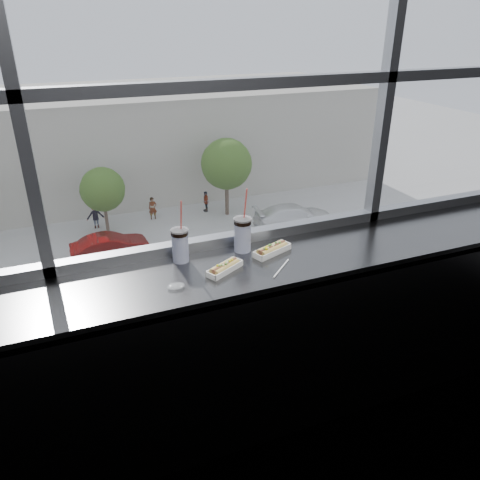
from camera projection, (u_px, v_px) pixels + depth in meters
name	position (u px, v px, depth m)	size (l,w,h in m)	color
wall_back_lower	(231.00, 320.00, 3.01)	(6.00, 6.00, 0.00)	black
window_glass	(226.00, 20.00, 2.27)	(6.00, 6.00, 0.00)	silver
window_mullions	(227.00, 20.00, 2.25)	(6.00, 0.08, 2.40)	gray
counter	(248.00, 268.00, 2.55)	(6.00, 0.55, 0.06)	#5A5A5A
counter_fascia	(265.00, 372.00, 2.56)	(6.00, 0.04, 1.04)	#5A5A5A
hotdog_tray_left	(225.00, 267.00, 2.46)	(0.23, 0.17, 0.05)	white
hotdog_tray_right	(272.00, 249.00, 2.64)	(0.25, 0.16, 0.06)	white
soda_cup_left	(180.00, 244.00, 2.53)	(0.10, 0.10, 0.36)	white
soda_cup_right	(243.00, 233.00, 2.64)	(0.10, 0.10, 0.38)	white
loose_straw	(281.00, 268.00, 2.49)	(0.01, 0.01, 0.22)	white
wrapper	(176.00, 286.00, 2.31)	(0.09, 0.07, 0.02)	silver
plaza_ground	(69.00, 172.00, 44.40)	(120.00, 120.00, 0.00)	#B0AEAB
street_asphalt	(98.00, 295.00, 24.71)	(80.00, 10.00, 0.06)	black
far_sidewalk	(84.00, 236.00, 31.42)	(80.00, 6.00, 0.04)	#B0AEAB
far_building	(65.00, 144.00, 38.08)	(50.00, 14.00, 8.00)	#AFAA9D
car_far_b	(110.00, 243.00, 28.05)	(6.09, 2.54, 2.03)	#870301
car_near_c	(115.00, 318.00, 21.05)	(6.06, 2.53, 2.02)	#951300
car_far_c	(294.00, 213.00, 32.22)	(6.52, 2.72, 2.17)	white
car_near_d	(277.00, 283.00, 23.80)	(6.02, 2.51, 2.01)	beige
pedestrian_b	(95.00, 213.00, 32.17)	(0.99, 0.74, 2.23)	#66605B
pedestrian_c	(153.00, 206.00, 33.64)	(0.88, 0.66, 1.98)	#66605B
pedestrian_d	(206.00, 199.00, 35.02)	(0.84, 0.63, 1.90)	#66605B
tree_center	(103.00, 190.00, 30.63)	(2.94, 2.94, 4.59)	#47382B
tree_right	(226.00, 164.00, 33.22)	(3.67, 3.67, 5.73)	#47382B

